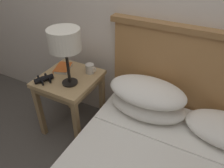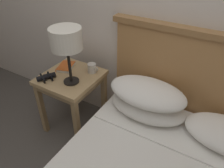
{
  "view_description": "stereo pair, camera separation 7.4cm",
  "coord_description": "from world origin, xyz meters",
  "views": [
    {
      "loc": [
        0.43,
        -0.55,
        1.62
      ],
      "look_at": [
        -0.19,
        0.64,
        0.69
      ],
      "focal_mm": 35.0,
      "sensor_mm": 36.0,
      "label": 1
    },
    {
      "loc": [
        0.49,
        -0.52,
        1.62
      ],
      "look_at": [
        -0.19,
        0.64,
        0.69
      ],
      "focal_mm": 35.0,
      "sensor_mm": 36.0,
      "label": 2
    }
  ],
  "objects": [
    {
      "name": "nightstand",
      "position": [
        -0.64,
        0.69,
        0.5
      ],
      "size": [
        0.48,
        0.5,
        0.59
      ],
      "color": "tan",
      "rests_on": "ground_plane"
    },
    {
      "name": "table_lamp",
      "position": [
        -0.57,
        0.61,
        0.97
      ],
      "size": [
        0.24,
        0.24,
        0.47
      ],
      "color": "black",
      "rests_on": "nightstand"
    },
    {
      "name": "book_on_nightstand",
      "position": [
        -0.77,
        0.77,
        0.61
      ],
      "size": [
        0.18,
        0.21,
        0.03
      ],
      "color": "silver",
      "rests_on": "nightstand"
    },
    {
      "name": "binoculars_pair",
      "position": [
        -0.78,
        0.54,
        0.62
      ],
      "size": [
        0.16,
        0.16,
        0.05
      ],
      "color": "black",
      "rests_on": "nightstand"
    },
    {
      "name": "coffee_mug",
      "position": [
        -0.51,
        0.83,
        0.64
      ],
      "size": [
        0.1,
        0.08,
        0.08
      ],
      "color": "silver",
      "rests_on": "nightstand"
    }
  ]
}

